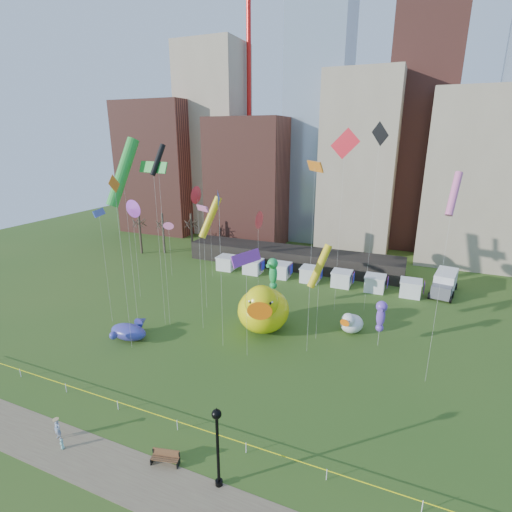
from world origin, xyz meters
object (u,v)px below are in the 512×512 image
at_px(seahorse_green, 273,271).
at_px(seahorse_purple, 381,314).
at_px(box_truck, 445,283).
at_px(toddler, 62,444).
at_px(small_duck, 351,323).
at_px(whale_inflatable, 129,331).
at_px(woman, 58,429).
at_px(big_duck, 263,308).
at_px(park_bench, 165,457).
at_px(lamppost, 217,439).

bearing_deg(seahorse_green, seahorse_purple, -0.25).
distance_m(box_truck, toddler, 51.98).
xyz_separation_m(small_duck, seahorse_green, (-10.88, 2.61, 4.14)).
height_order(seahorse_purple, whale_inflatable, seahorse_purple).
relative_size(small_duck, woman, 2.27).
bearing_deg(box_truck, seahorse_purple, -100.62).
height_order(box_truck, toddler, box_truck).
height_order(small_duck, whale_inflatable, small_duck).
bearing_deg(woman, seahorse_green, 77.45).
height_order(big_duck, seahorse_purple, big_duck).
bearing_deg(park_bench, small_duck, 56.86).
distance_m(small_duck, woman, 31.41).
bearing_deg(park_bench, woman, 174.56).
bearing_deg(lamppost, seahorse_purple, 71.07).
bearing_deg(whale_inflatable, lamppost, -35.17).
xyz_separation_m(big_duck, woman, (-8.10, -22.08, -2.11)).
xyz_separation_m(seahorse_green, box_truck, (21.56, 15.07, -3.77)).
xyz_separation_m(whale_inflatable, woman, (5.44, -14.51, -0.06)).
bearing_deg(whale_inflatable, park_bench, -42.31).
height_order(seahorse_green, whale_inflatable, seahorse_green).
bearing_deg(seahorse_green, park_bench, -68.21).
xyz_separation_m(big_duck, whale_inflatable, (-13.54, -7.57, -2.06)).
relative_size(seahorse_green, whale_inflatable, 1.21).
bearing_deg(lamppost, box_truck, 70.34).
height_order(lamppost, toddler, lamppost).
distance_m(park_bench, woman, 9.11).
relative_size(seahorse_purple, whale_inflatable, 0.92).
xyz_separation_m(big_duck, seahorse_purple, (13.07, 1.86, 0.93)).
bearing_deg(small_duck, woman, -106.18).
height_order(whale_inflatable, box_truck, box_truck).
bearing_deg(box_truck, toddler, -111.91).
distance_m(big_duck, seahorse_purple, 13.23).
height_order(seahorse_green, seahorse_purple, seahorse_green).
distance_m(park_bench, toddler, 8.13).
relative_size(whale_inflatable, toddler, 7.00).
distance_m(seahorse_green, woman, 29.64).
height_order(small_duck, seahorse_green, seahorse_green).
xyz_separation_m(big_duck, toddler, (-6.99, -22.71, -2.54)).
distance_m(seahorse_green, whale_inflatable, 19.18).
distance_m(seahorse_purple, woman, 32.10).
bearing_deg(small_duck, lamppost, -81.84).
xyz_separation_m(small_duck, box_truck, (10.67, 17.68, 0.36)).
distance_m(lamppost, box_truck, 45.04).
relative_size(big_duck, toddler, 10.90).
xyz_separation_m(seahorse_green, seahorse_purple, (14.23, -4.53, -1.47)).
bearing_deg(woman, box_truck, 57.95).
bearing_deg(park_bench, toddler, -179.89).
bearing_deg(whale_inflatable, woman, -69.27).
xyz_separation_m(seahorse_purple, park_bench, (-12.15, -22.67, -3.35)).
xyz_separation_m(seahorse_green, lamppost, (6.42, -27.29, -1.61)).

